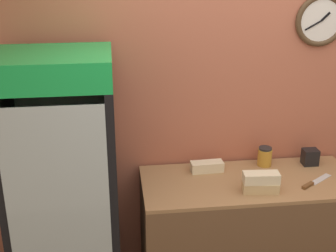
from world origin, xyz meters
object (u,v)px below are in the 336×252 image
(sandwich_flat_left, at_px, (207,167))
(napkin_dispenser, at_px, (310,157))
(beverage_cooler, at_px, (63,174))
(sandwich_stack_bottom, at_px, (260,187))
(condiment_jar, at_px, (265,156))
(sandwich_stack_middle, at_px, (261,178))
(chefs_knife, at_px, (313,183))

(sandwich_flat_left, relative_size, napkin_dispenser, 1.97)
(beverage_cooler, relative_size, napkin_dispenser, 15.19)
(sandwich_stack_bottom, distance_m, napkin_dispenser, 0.60)
(sandwich_flat_left, distance_m, condiment_jar, 0.44)
(condiment_jar, distance_m, napkin_dispenser, 0.34)
(sandwich_flat_left, bearing_deg, sandwich_stack_middle, -48.99)
(condiment_jar, height_order, napkin_dispenser, condiment_jar)
(sandwich_stack_bottom, xyz_separation_m, sandwich_stack_middle, (0.00, 0.00, 0.07))
(sandwich_stack_middle, bearing_deg, napkin_dispenser, 35.89)
(beverage_cooler, relative_size, condiment_jar, 12.93)
(condiment_jar, xyz_separation_m, napkin_dispenser, (0.34, -0.03, -0.01))
(sandwich_stack_bottom, bearing_deg, condiment_jar, 68.66)
(napkin_dispenser, bearing_deg, sandwich_stack_middle, -144.11)
(beverage_cooler, relative_size, chefs_knife, 6.43)
(sandwich_stack_bottom, height_order, chefs_knife, sandwich_stack_bottom)
(beverage_cooler, bearing_deg, napkin_dispenser, 4.85)
(condiment_jar, bearing_deg, chefs_knife, -53.65)
(sandwich_stack_bottom, height_order, sandwich_flat_left, sandwich_flat_left)
(napkin_dispenser, bearing_deg, chefs_knife, -108.54)
(sandwich_flat_left, height_order, chefs_knife, sandwich_flat_left)
(sandwich_stack_middle, distance_m, sandwich_flat_left, 0.45)
(sandwich_stack_middle, distance_m, condiment_jar, 0.41)
(sandwich_stack_middle, xyz_separation_m, chefs_knife, (0.39, 0.06, -0.10))
(sandwich_stack_middle, bearing_deg, beverage_cooler, 171.13)
(sandwich_flat_left, height_order, condiment_jar, condiment_jar)
(chefs_knife, bearing_deg, napkin_dispenser, 71.46)
(beverage_cooler, height_order, sandwich_stack_middle, beverage_cooler)
(beverage_cooler, distance_m, napkin_dispenser, 1.78)
(chefs_knife, distance_m, napkin_dispenser, 0.31)
(napkin_dispenser, bearing_deg, sandwich_flat_left, -178.81)
(sandwich_stack_middle, bearing_deg, sandwich_flat_left, 131.01)
(sandwich_stack_middle, bearing_deg, chefs_knife, 8.42)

